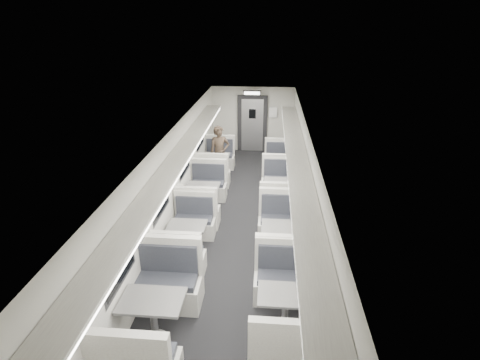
% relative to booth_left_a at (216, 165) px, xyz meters
% --- Properties ---
extents(room, '(3.24, 12.24, 2.64)m').
position_rel_booth_left_a_xyz_m(room, '(1.00, -3.38, 0.84)').
color(room, black).
rests_on(room, ground).
extents(booth_left_a, '(1.00, 2.02, 1.08)m').
position_rel_booth_left_a_xyz_m(booth_left_a, '(0.00, 0.00, 0.00)').
color(booth_left_a, silver).
rests_on(booth_left_a, room).
extents(booth_left_b, '(1.01, 2.05, 1.10)m').
position_rel_booth_left_a_xyz_m(booth_left_b, '(0.00, -2.38, 0.01)').
color(booth_left_b, silver).
rests_on(booth_left_b, room).
extents(booth_left_c, '(0.96, 1.94, 1.04)m').
position_rel_booth_left_a_xyz_m(booth_left_c, '(0.00, -4.31, -0.01)').
color(booth_left_c, silver).
rests_on(booth_left_c, room).
extents(booth_left_d, '(1.14, 2.32, 1.24)m').
position_rel_booth_left_a_xyz_m(booth_left_d, '(0.00, -6.73, 0.05)').
color(booth_left_d, silver).
rests_on(booth_left_d, room).
extents(booth_right_a, '(0.98, 1.99, 1.06)m').
position_rel_booth_left_a_xyz_m(booth_right_a, '(2.00, -0.12, -0.01)').
color(booth_right_a, silver).
rests_on(booth_right_a, room).
extents(booth_right_b, '(1.06, 2.15, 1.15)m').
position_rel_booth_left_a_xyz_m(booth_right_b, '(2.00, -2.02, 0.02)').
color(booth_right_b, silver).
rests_on(booth_right_b, room).
extents(booth_right_c, '(1.06, 2.15, 1.15)m').
position_rel_booth_left_a_xyz_m(booth_right_c, '(2.00, -4.33, 0.02)').
color(booth_right_c, silver).
rests_on(booth_right_c, room).
extents(booth_right_d, '(1.05, 2.13, 1.14)m').
position_rel_booth_left_a_xyz_m(booth_right_d, '(2.00, -6.36, 0.02)').
color(booth_right_d, silver).
rests_on(booth_right_d, room).
extents(passenger, '(0.71, 0.56, 1.69)m').
position_rel_booth_left_a_xyz_m(passenger, '(0.15, -0.23, 0.49)').
color(passenger, black).
rests_on(passenger, room).
extents(window_a, '(0.02, 1.18, 0.84)m').
position_rel_booth_left_a_xyz_m(window_a, '(-0.49, 0.02, 0.99)').
color(window_a, black).
rests_on(window_a, room).
extents(window_b, '(0.02, 1.18, 0.84)m').
position_rel_booth_left_a_xyz_m(window_b, '(-0.49, -2.18, 0.99)').
color(window_b, black).
rests_on(window_b, room).
extents(window_c, '(0.02, 1.18, 0.84)m').
position_rel_booth_left_a_xyz_m(window_c, '(-0.49, -4.38, 0.99)').
color(window_c, black).
rests_on(window_c, room).
extents(window_d, '(0.02, 1.18, 0.84)m').
position_rel_booth_left_a_xyz_m(window_d, '(-0.49, -6.58, 0.99)').
color(window_d, black).
rests_on(window_d, room).
extents(luggage_rack_left, '(0.46, 10.40, 0.09)m').
position_rel_booth_left_a_xyz_m(luggage_rack_left, '(-0.24, -3.68, 1.55)').
color(luggage_rack_left, silver).
rests_on(luggage_rack_left, room).
extents(luggage_rack_right, '(0.46, 10.40, 0.09)m').
position_rel_booth_left_a_xyz_m(luggage_rack_right, '(2.24, -3.68, 1.55)').
color(luggage_rack_right, silver).
rests_on(luggage_rack_right, room).
extents(vestibule_door, '(1.10, 0.13, 2.10)m').
position_rel_booth_left_a_xyz_m(vestibule_door, '(1.00, 2.56, 0.68)').
color(vestibule_door, black).
rests_on(vestibule_door, room).
extents(exit_sign, '(0.62, 0.12, 0.16)m').
position_rel_booth_left_a_xyz_m(exit_sign, '(1.00, 2.07, 1.92)').
color(exit_sign, black).
rests_on(exit_sign, room).
extents(wall_notice, '(0.32, 0.02, 0.40)m').
position_rel_booth_left_a_xyz_m(wall_notice, '(1.75, 2.54, 1.14)').
color(wall_notice, white).
rests_on(wall_notice, room).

